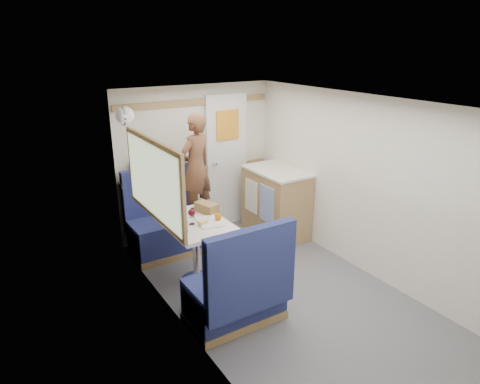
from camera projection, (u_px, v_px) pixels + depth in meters
floor at (300, 308)px, 4.27m from camera, size 4.50×4.50×0.00m
ceiling at (312, 106)px, 3.60m from camera, size 4.50×4.50×0.00m
wall_back at (197, 161)px, 5.74m from camera, size 2.20×0.02×2.00m
wall_left at (198, 244)px, 3.39m from camera, size 0.02×4.50×2.00m
wall_right at (386, 194)px, 4.48m from camera, size 0.02×4.50×2.00m
oak_trim_low at (198, 172)px, 5.77m from camera, size 2.15×0.02×0.08m
oak_trim_high at (195, 102)px, 5.46m from camera, size 2.15×0.02×0.08m
side_window at (153, 180)px, 4.12m from camera, size 0.04×1.30×0.72m
rear_door at (227, 159)px, 5.95m from camera, size 0.62×0.12×1.86m
dinette_table at (196, 235)px, 4.56m from camera, size 0.62×0.92×0.72m
bench_far at (166, 229)px, 5.34m from camera, size 0.90×0.59×1.05m
bench_near at (238, 295)px, 3.96m from camera, size 0.90×0.59×1.05m
ledge at (155, 180)px, 5.35m from camera, size 0.90×0.14×0.04m
dome_light at (125, 116)px, 4.65m from camera, size 0.20×0.20×0.20m
galley_counter at (276, 202)px, 5.76m from camera, size 0.57×0.92×0.92m
person at (196, 167)px, 5.12m from camera, size 0.55×0.46×1.29m
duffel_bag at (158, 167)px, 5.33m from camera, size 0.57×0.29×0.27m
tray at (210, 222)px, 4.48m from camera, size 0.30×0.36×0.02m
orange_fruit at (218, 216)px, 4.50m from camera, size 0.07×0.07×0.07m
cheese_block at (203, 222)px, 4.41m from camera, size 0.12×0.09×0.04m
wine_glass at (192, 213)px, 4.40m from camera, size 0.08×0.08×0.17m
tumbler_left at (185, 227)px, 4.25m from camera, size 0.07×0.07×0.11m
tumbler_mid at (175, 210)px, 4.65m from camera, size 0.07×0.07×0.12m
beer_glass at (209, 210)px, 4.69m from camera, size 0.07×0.07×0.10m
pepper_grinder at (192, 212)px, 4.61m from camera, size 0.04×0.04×0.10m
bread_loaf at (207, 208)px, 4.74m from camera, size 0.21×0.29×0.11m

